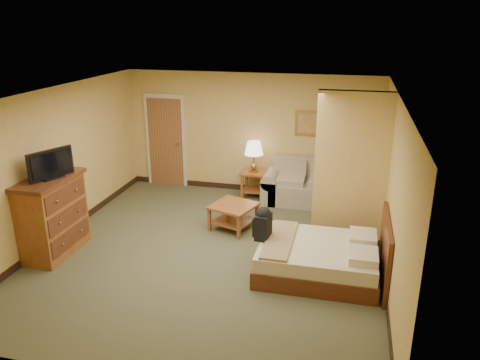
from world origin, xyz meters
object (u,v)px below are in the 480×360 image
(coffee_table, at_px, (233,211))
(bed, at_px, (322,258))
(dresser, at_px, (53,216))
(loveseat, at_px, (307,189))

(coffee_table, relative_size, bed, 0.49)
(dresser, bearing_deg, loveseat, 40.13)
(loveseat, bearing_deg, bed, -79.52)
(dresser, distance_m, bed, 4.33)
(loveseat, relative_size, dresser, 1.38)
(coffee_table, bearing_deg, loveseat, 53.85)
(loveseat, relative_size, coffee_table, 1.96)
(dresser, bearing_deg, bed, 4.49)
(loveseat, distance_m, bed, 2.89)
(loveseat, distance_m, dresser, 4.95)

